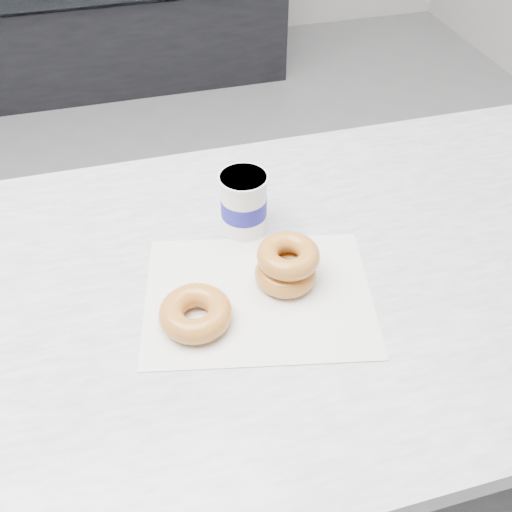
{
  "coord_description": "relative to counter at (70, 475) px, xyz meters",
  "views": [
    {
      "loc": [
        0.22,
        -1.19,
        1.54
      ],
      "look_at": [
        0.39,
        -0.57,
        0.93
      ],
      "focal_mm": 40.0,
      "sensor_mm": 36.0,
      "label": 1
    }
  ],
  "objects": [
    {
      "name": "donut_stack",
      "position": [
        0.43,
        -0.01,
        0.48
      ],
      "size": [
        0.12,
        0.12,
        0.07
      ],
      "color": "gold",
      "rests_on": "wax_paper"
    },
    {
      "name": "donut_single",
      "position": [
        0.28,
        -0.06,
        0.47
      ],
      "size": [
        0.13,
        0.13,
        0.04
      ],
      "primitive_type": "torus",
      "rotation": [
        0.0,
        0.0,
        -0.2
      ],
      "color": "gold",
      "rests_on": "wax_paper"
    },
    {
      "name": "counter",
      "position": [
        0.0,
        0.0,
        0.0
      ],
      "size": [
        3.06,
        0.76,
        0.9
      ],
      "color": "#333335",
      "rests_on": "ground"
    },
    {
      "name": "wax_paper",
      "position": [
        0.38,
        -0.03,
        0.45
      ],
      "size": [
        0.39,
        0.32,
        0.0
      ],
      "primitive_type": "cube",
      "rotation": [
        0.0,
        0.0,
        -0.21
      ],
      "color": "silver",
      "rests_on": "counter"
    },
    {
      "name": "coffee_cup",
      "position": [
        0.39,
        0.12,
        0.5
      ],
      "size": [
        0.09,
        0.09,
        0.11
      ],
      "rotation": [
        0.0,
        0.0,
        0.14
      ],
      "color": "white",
      "rests_on": "counter"
    },
    {
      "name": "ground",
      "position": [
        0.0,
        0.6,
        -0.45
      ],
      "size": [
        5.0,
        5.0,
        0.0
      ],
      "primitive_type": "plane",
      "color": "gray",
      "rests_on": "ground"
    }
  ]
}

